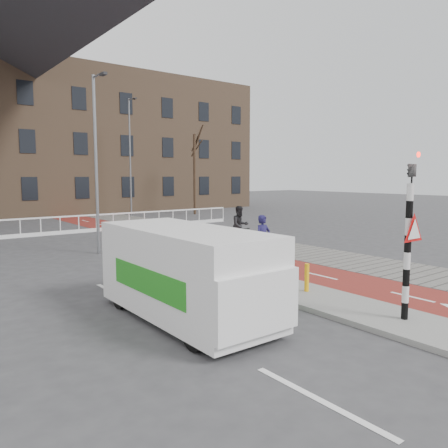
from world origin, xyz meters
TOP-DOWN VIEW (x-y plane):
  - ground at (0.00, 0.00)m, footprint 120.00×120.00m
  - bike_lane at (1.50, 10.00)m, footprint 2.50×60.00m
  - sidewalk at (4.30, 10.00)m, footprint 3.00×60.00m
  - curb_island at (-0.70, 4.00)m, footprint 1.80×16.00m
  - traffic_signal at (-0.60, -2.02)m, footprint 0.80×0.80m
  - bollard at (-0.57, 0.78)m, footprint 0.12×0.12m
  - cyclist_near at (0.55, 3.71)m, footprint 0.64×1.78m
  - cyclist_far at (2.45, 7.22)m, footprint 0.87×1.79m
  - van at (-4.11, 1.13)m, footprint 1.92×4.70m
  - tree_right at (10.66, 23.03)m, footprint 0.21×0.21m
  - streetlight_near at (-2.58, 10.11)m, footprint 0.12×0.12m
  - streetlight_right at (5.60, 24.26)m, footprint 0.12×0.12m

SIDE VIEW (x-z plane):
  - ground at x=0.00m, z-range 0.00..0.00m
  - bike_lane at x=1.50m, z-range 0.00..0.01m
  - sidewalk at x=4.30m, z-range 0.00..0.01m
  - curb_island at x=-0.70m, z-range 0.00..0.12m
  - bollard at x=-0.57m, z-range 0.12..0.86m
  - cyclist_near at x=0.55m, z-range -0.30..1.56m
  - cyclist_far at x=2.45m, z-range -0.15..1.73m
  - van at x=-4.11m, z-range 0.05..2.07m
  - traffic_signal at x=-0.60m, z-range 0.15..3.83m
  - tree_right at x=10.66m, z-range 0.00..6.47m
  - streetlight_near at x=-2.58m, z-range 0.00..7.04m
  - streetlight_right at x=5.60m, z-range 0.00..8.92m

